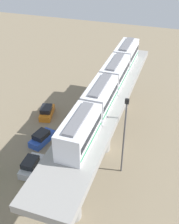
{
  "coord_description": "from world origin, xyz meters",
  "views": [
    {
      "loc": [
        -7.94,
        29.25,
        26.56
      ],
      "look_at": [
        2.5,
        -1.29,
        4.97
      ],
      "focal_mm": 45.02,
      "sensor_mm": 36.0,
      "label": 1
    }
  ],
  "objects_px": {
    "parked_car_silver": "(31,165)",
    "parked_car_blue": "(42,138)",
    "signal_post": "(124,135)",
    "parked_car_orange": "(47,112)",
    "train": "(108,84)"
  },
  "relations": [
    {
      "from": "parked_car_silver",
      "to": "signal_post",
      "type": "height_order",
      "value": "signal_post"
    },
    {
      "from": "train",
      "to": "parked_car_silver",
      "type": "height_order",
      "value": "train"
    },
    {
      "from": "train",
      "to": "parked_car_silver",
      "type": "bearing_deg",
      "value": 46.84
    },
    {
      "from": "parked_car_silver",
      "to": "parked_car_blue",
      "type": "distance_m",
      "value": 5.65
    },
    {
      "from": "train",
      "to": "parked_car_orange",
      "type": "height_order",
      "value": "train"
    },
    {
      "from": "parked_car_orange",
      "to": "signal_post",
      "type": "xyz_separation_m",
      "value": [
        -14.67,
        8.37,
        5.23
      ]
    },
    {
      "from": "parked_car_blue",
      "to": "signal_post",
      "type": "height_order",
      "value": "signal_post"
    },
    {
      "from": "parked_car_blue",
      "to": "train",
      "type": "bearing_deg",
      "value": -152.51
    },
    {
      "from": "parked_car_silver",
      "to": "parked_car_blue",
      "type": "relative_size",
      "value": 0.96
    },
    {
      "from": "parked_car_blue",
      "to": "signal_post",
      "type": "relative_size",
      "value": 0.41
    },
    {
      "from": "train",
      "to": "parked_car_blue",
      "type": "height_order",
      "value": "train"
    },
    {
      "from": "parked_car_orange",
      "to": "parked_car_blue",
      "type": "bearing_deg",
      "value": 96.53
    },
    {
      "from": "parked_car_blue",
      "to": "parked_car_orange",
      "type": "xyz_separation_m",
      "value": [
        2.35,
        -6.41,
        0.0
      ]
    },
    {
      "from": "signal_post",
      "to": "parked_car_silver",
      "type": "bearing_deg",
      "value": 17.79
    },
    {
      "from": "train",
      "to": "signal_post",
      "type": "xyz_separation_m",
      "value": [
        -3.4,
        4.63,
        -3.84
      ]
    }
  ]
}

